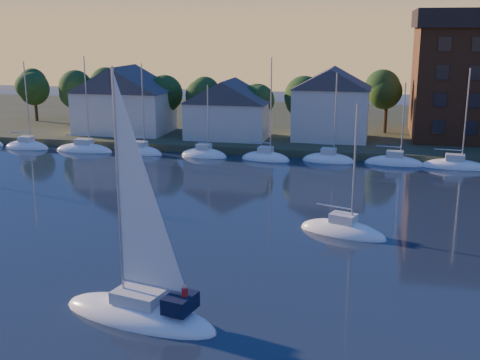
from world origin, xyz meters
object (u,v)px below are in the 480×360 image
(clubhouse_west, at_px, (124,99))
(clubhouse_centre, at_px, (229,108))
(clubhouse_east, at_px, (331,103))
(hero_sailboat, at_px, (141,308))
(drifting_sailboat_right, at_px, (343,232))

(clubhouse_west, xyz_separation_m, clubhouse_centre, (16.00, -1.00, -0.80))
(clubhouse_east, bearing_deg, clubhouse_west, -178.09)
(clubhouse_centre, bearing_deg, clubhouse_west, 176.42)
(clubhouse_west, bearing_deg, clubhouse_east, 1.91)
(clubhouse_east, bearing_deg, hero_sailboat, -96.60)
(clubhouse_centre, xyz_separation_m, hero_sailboat, (7.76, -51.93, -4.51))
(clubhouse_east, height_order, hero_sailboat, hero_sailboat)
(clubhouse_east, height_order, drifting_sailboat_right, clubhouse_east)
(drifting_sailboat_right, bearing_deg, hero_sailboat, -102.66)
(clubhouse_west, distance_m, clubhouse_east, 30.02)
(drifting_sailboat_right, bearing_deg, clubhouse_centre, 135.56)
(clubhouse_west, bearing_deg, clubhouse_centre, -3.58)
(clubhouse_centre, xyz_separation_m, clubhouse_east, (14.00, 2.00, 0.87))
(clubhouse_east, bearing_deg, clubhouse_centre, -171.87)
(clubhouse_west, relative_size, hero_sailboat, 0.90)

